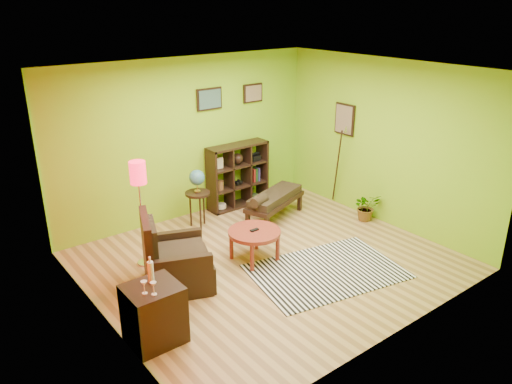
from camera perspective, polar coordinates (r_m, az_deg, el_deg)
ground at (r=7.55m, az=1.49°, el=-7.87°), size 5.00×5.00×0.00m
room_shell at (r=6.81m, az=0.95°, el=5.28°), size 5.04×4.54×2.82m
zebra_rug at (r=7.34m, az=8.05°, el=-8.95°), size 2.36×1.81×0.01m
coffee_table at (r=7.40m, az=-0.19°, el=-4.90°), size 0.78×0.78×0.50m
armchair at (r=6.90m, az=-9.40°, el=-8.14°), size 1.12×1.10×1.06m
side_cabinet at (r=5.90m, az=-11.59°, el=-13.46°), size 0.60×0.54×1.02m
floor_lamp at (r=7.14m, az=-13.27°, el=1.11°), size 0.24×0.24×1.59m
globe_table at (r=8.40m, az=-6.75°, el=0.91°), size 0.42×0.42×1.02m
cube_shelf at (r=9.29m, az=-2.01°, el=1.91°), size 1.20×0.35×1.20m
bench at (r=8.75m, az=2.05°, el=-0.80°), size 1.40×0.89×0.61m
potted_plant at (r=9.02m, az=12.47°, el=-1.98°), size 0.61×0.64×0.39m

